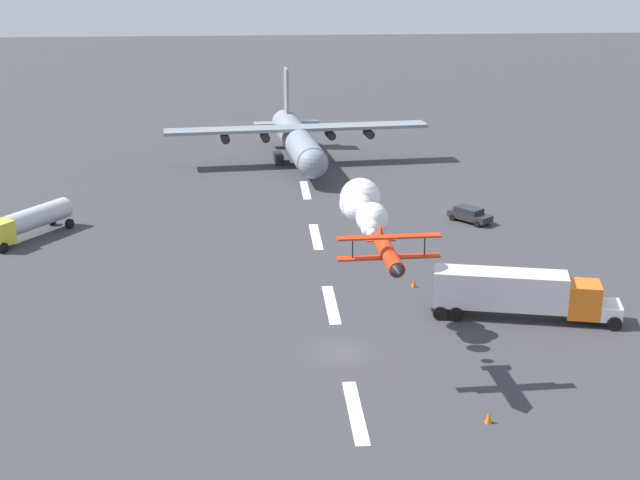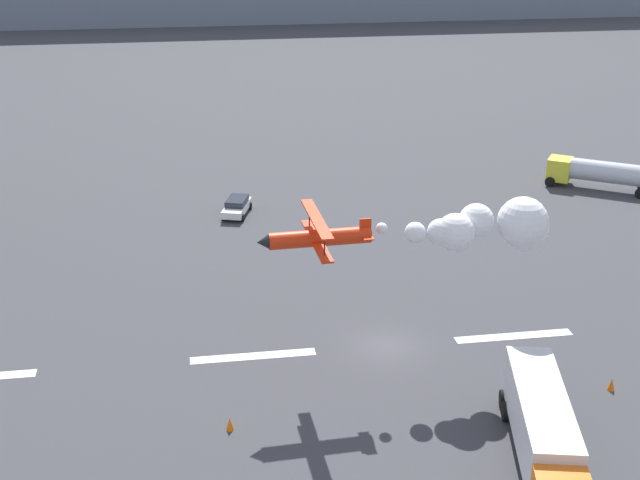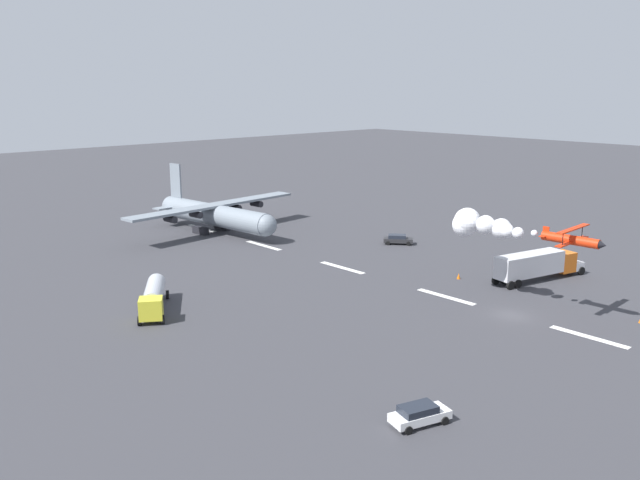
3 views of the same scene
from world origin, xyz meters
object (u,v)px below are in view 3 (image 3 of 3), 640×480
(followme_car_yellow, at_px, (398,239))
(fuel_tanker_truck, at_px, (153,296))
(airport_staff_sedan, at_px, (419,414))
(traffic_cone_far, at_px, (459,276))
(semi_truck_orange, at_px, (537,264))
(cargo_transport_plane, at_px, (218,215))
(stunt_biplane_red, at_px, (485,226))

(followme_car_yellow, bearing_deg, fuel_tanker_truck, 92.83)
(airport_staff_sedan, height_order, traffic_cone_far, airport_staff_sedan)
(semi_truck_orange, xyz_separation_m, fuel_tanker_truck, (22.76, 41.82, -0.37))
(semi_truck_orange, relative_size, followme_car_yellow, 3.05)
(cargo_transport_plane, height_order, followme_car_yellow, cargo_transport_plane)
(semi_truck_orange, height_order, fuel_tanker_truck, semi_truck_orange)
(cargo_transport_plane, xyz_separation_m, fuel_tanker_truck, (-27.78, 27.66, -1.48))
(cargo_transport_plane, relative_size, airport_staff_sedan, 6.93)
(stunt_biplane_red, bearing_deg, followme_car_yellow, -29.72)
(semi_truck_orange, bearing_deg, stunt_biplane_red, 88.00)
(fuel_tanker_truck, bearing_deg, airport_staff_sedan, -177.09)
(fuel_tanker_truck, distance_m, airport_staff_sedan, 35.75)
(traffic_cone_far, bearing_deg, cargo_transport_plane, 9.63)
(traffic_cone_far, bearing_deg, followme_car_yellow, -26.47)
(traffic_cone_far, bearing_deg, fuel_tanker_truck, 65.98)
(fuel_tanker_truck, distance_m, followme_car_yellow, 43.94)
(cargo_transport_plane, height_order, fuel_tanker_truck, cargo_transport_plane)
(fuel_tanker_truck, xyz_separation_m, traffic_cone_far, (-15.61, -35.02, -1.38))
(cargo_transport_plane, xyz_separation_m, traffic_cone_far, (-43.39, -7.36, -2.85))
(airport_staff_sedan, bearing_deg, followme_car_yellow, -48.01)
(cargo_transport_plane, height_order, airport_staff_sedan, cargo_transport_plane)
(fuel_tanker_truck, bearing_deg, stunt_biplane_red, -126.78)
(stunt_biplane_red, bearing_deg, cargo_transport_plane, 2.54)
(semi_truck_orange, bearing_deg, followme_car_yellow, -4.70)
(cargo_transport_plane, bearing_deg, airport_staff_sedan, 157.84)
(airport_staff_sedan, xyz_separation_m, traffic_cone_far, (20.09, -33.21, -0.44))
(cargo_transport_plane, distance_m, traffic_cone_far, 44.10)
(cargo_transport_plane, relative_size, traffic_cone_far, 45.01)
(stunt_biplane_red, distance_m, semi_truck_orange, 13.71)
(stunt_biplane_red, height_order, followme_car_yellow, stunt_biplane_red)
(cargo_transport_plane, xyz_separation_m, airport_staff_sedan, (-63.47, 25.85, -2.41))
(cargo_transport_plane, bearing_deg, traffic_cone_far, -170.37)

